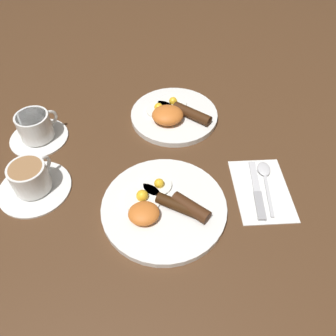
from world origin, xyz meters
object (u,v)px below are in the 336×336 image
at_px(teacup_near, 32,180).
at_px(breakfast_plate_far, 174,114).
at_px(breakfast_plate_near, 164,207).
at_px(spoon, 265,175).
at_px(teacup_far, 36,129).
at_px(knife, 257,192).

bearing_deg(teacup_near, breakfast_plate_far, 32.28).
xyz_separation_m(breakfast_plate_near, teacup_near, (-0.28, 0.09, 0.02)).
distance_m(breakfast_plate_far, spoon, 0.30).
distance_m(teacup_far, knife, 0.56).
bearing_deg(knife, spoon, -25.81).
relative_size(breakfast_plate_near, spoon, 1.72).
xyz_separation_m(breakfast_plate_near, breakfast_plate_far, (0.05, 0.30, 0.00)).
relative_size(teacup_far, knife, 0.90).
distance_m(teacup_near, teacup_far, 0.17).
height_order(breakfast_plate_far, teacup_near, teacup_near).
height_order(breakfast_plate_far, teacup_far, teacup_far).
height_order(teacup_near, teacup_far, teacup_far).
bearing_deg(breakfast_plate_near, teacup_near, 163.34).
relative_size(teacup_far, spoon, 0.95).
distance_m(teacup_near, spoon, 0.53).
bearing_deg(breakfast_plate_near, knife, 5.90).
relative_size(breakfast_plate_near, teacup_far, 1.81).
bearing_deg(knife, teacup_near, 90.01).
relative_size(breakfast_plate_far, spoon, 1.52).
relative_size(breakfast_plate_far, teacup_far, 1.60).
bearing_deg(breakfast_plate_far, teacup_near, -147.72).
bearing_deg(breakfast_plate_near, spoon, 15.90).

